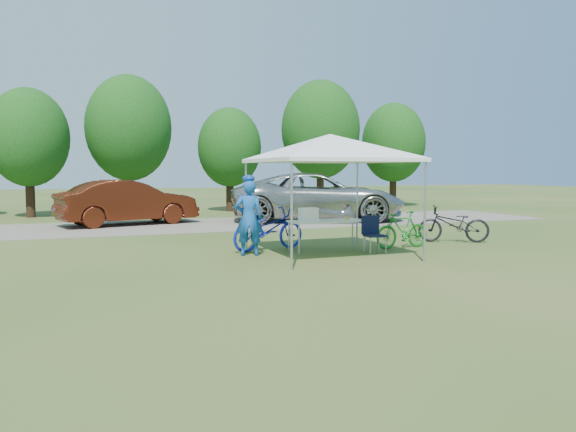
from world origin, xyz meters
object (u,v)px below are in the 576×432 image
object	(u,v)px
cyclist	(249,218)
sedan	(128,202)
bike_green	(402,230)
bike_dark	(454,224)
folding_table	(327,222)
cooler	(308,214)
minivan	(318,197)
bike_blue	(268,229)
folding_chair	(373,231)

from	to	relation	value
cyclist	sedan	world-z (taller)	cyclist
bike_green	bike_dark	distance (m)	1.98
folding_table	cooler	xyz separation A→B (m)	(-0.48, 0.00, 0.20)
cooler	cyclist	size ratio (longest dim) A/B	0.25
bike_green	sedan	bearing A→B (deg)	-150.99
folding_table	sedan	world-z (taller)	sedan
cooler	cyclist	bearing A→B (deg)	-179.33
cooler	sedan	size ratio (longest dim) A/B	0.09
cooler	minivan	size ratio (longest dim) A/B	0.07
folding_table	minivan	size ratio (longest dim) A/B	0.28
bike_green	minivan	distance (m)	7.59
bike_blue	cooler	bearing A→B (deg)	-143.96
minivan	bike_blue	bearing A→B (deg)	164.61
cooler	sedan	world-z (taller)	sedan
folding_table	folding_chair	bearing A→B (deg)	-33.46
bike_dark	folding_chair	bearing A→B (deg)	-45.31
cyclist	bike_blue	bearing A→B (deg)	-118.54
folding_chair	cyclist	world-z (taller)	cyclist
cooler	bike_dark	distance (m)	4.37
minivan	bike_dark	bearing A→B (deg)	-155.77
cooler	bike_dark	world-z (taller)	cooler
folding_table	bike_green	xyz separation A→B (m)	(1.94, -0.22, -0.24)
bike_green	bike_blue	bearing A→B (deg)	-110.27
folding_chair	minivan	distance (m)	8.16
folding_table	bike_dark	xyz separation A→B (m)	(3.86, 0.27, -0.21)
bike_blue	bike_green	distance (m)	3.31
folding_chair	bike_green	size ratio (longest dim) A/B	0.56
folding_chair	bike_dark	world-z (taller)	bike_dark
folding_chair	sedan	bearing A→B (deg)	124.38
cyclist	bike_blue	xyz separation A→B (m)	(0.69, 0.66, -0.34)
folding_table	cooler	distance (m)	0.52
bike_blue	bike_dark	distance (m)	5.13
cooler	bike_dark	bearing A→B (deg)	3.52
bike_green	bike_dark	world-z (taller)	bike_dark
sedan	folding_chair	bearing A→B (deg)	-167.21
bike_dark	minivan	distance (m)	7.08
cyclist	bike_dark	bearing A→B (deg)	-159.26
folding_chair	bike_blue	size ratio (longest dim) A/B	0.44
bike_blue	minivan	distance (m)	7.90
folding_table	bike_dark	world-z (taller)	bike_dark
folding_table	bike_blue	xyz separation A→B (m)	(-1.26, 0.64, -0.18)
folding_table	bike_green	bearing A→B (deg)	-6.60
folding_table	bike_green	distance (m)	1.97
cooler	bike_blue	size ratio (longest dim) A/B	0.22
folding_table	bike_green	world-z (taller)	bike_green
cyclist	folding_chair	bearing A→B (deg)	-173.55
cyclist	folding_table	bearing A→B (deg)	-161.56
bike_blue	bike_green	xyz separation A→B (m)	(3.20, -0.86, -0.05)
folding_chair	folding_table	bearing A→B (deg)	152.83
bike_blue	minivan	bearing A→B (deg)	-47.00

